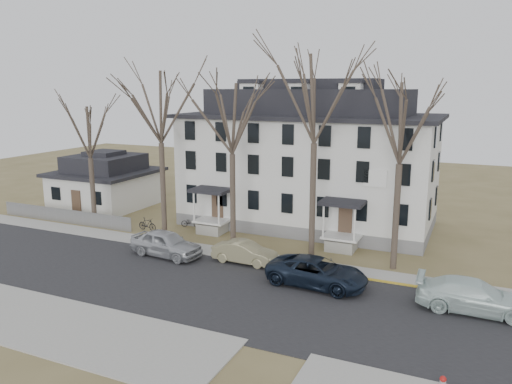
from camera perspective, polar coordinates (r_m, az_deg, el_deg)
The scene contains 19 objects.
ground at distance 26.64m, azimuth -2.52°, elevation -13.45°, with size 120.00×120.00×0.00m, color olive.
main_road at distance 28.28m, azimuth -0.66°, elevation -11.88°, with size 120.00×10.00×0.04m, color #27272A.
far_sidewalk at distance 33.43m, azimuth 3.72°, elevation -8.07°, with size 120.00×2.00×0.08m, color #A09F97.
near_sidewalk_left at distance 27.55m, azimuth -23.06°, elevation -13.56°, with size 20.00×5.00×0.08m, color #A09F97.
yellow_curb at distance 31.32m, azimuth 11.84°, elevation -9.72°, with size 14.00×0.25×0.06m, color gold.
boarding_house at distance 41.92m, azimuth 6.05°, elevation 3.57°, with size 20.80×12.36×12.05m.
small_house at distance 50.70m, azimuth -16.77°, elevation 0.98°, with size 8.70×8.70×5.00m.
fence at distance 45.91m, azimuth -20.95°, elevation -3.29°, with size 14.00×0.06×1.20m, color gray.
tree_far_left at distance 38.20m, azimuth -10.95°, elevation 10.09°, with size 8.40×8.40×13.72m.
tree_mid_left at distance 35.13m, azimuth -2.77°, elevation 8.94°, with size 7.80×7.80×12.74m.
tree_center at distance 32.80m, azimuth 6.78°, elevation 11.26°, with size 9.00×9.00×14.70m.
tree_mid_right at distance 31.63m, azimuth 16.34°, elevation 8.16°, with size 7.80×7.80×12.74m.
tree_bungalow at distance 42.72m, azimuth -18.60°, elevation 6.87°, with size 6.60×6.60×10.78m.
car_silver at distance 34.84m, azimuth -10.24°, elevation -5.86°, with size 2.10×5.22×1.78m, color #B7BABF.
car_tan at distance 33.06m, azimuth -1.30°, elevation -6.97°, with size 1.51×4.33×1.43m, color gray.
car_navy at distance 29.62m, azimuth 6.99°, elevation -9.13°, with size 2.71×5.88×1.63m, color black.
car_white at distance 28.52m, azimuth 23.64°, elevation -10.91°, with size 2.32×5.72×1.66m, color silver.
bicycle_left at distance 41.64m, azimuth -7.48°, elevation -3.49°, with size 0.56×1.62×0.85m, color black.
bicycle_right at distance 41.24m, azimuth -12.32°, elevation -3.68°, with size 0.50×1.75×1.05m, color black.
Camera 1 is at (10.92, -21.47, 11.40)m, focal length 35.00 mm.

